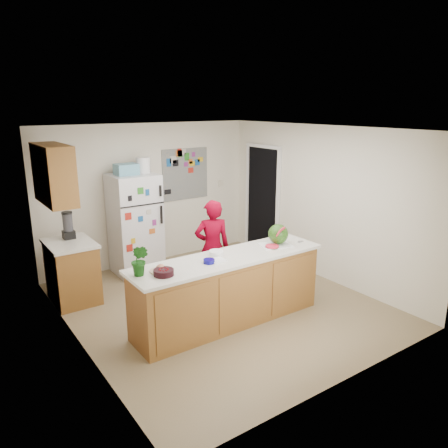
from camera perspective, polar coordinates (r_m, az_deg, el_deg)
floor at (r=6.46m, az=-0.56°, el=-10.49°), size 4.00×4.50×0.02m
wall_back at (r=7.94m, az=-9.81°, el=3.84°), size 4.00×0.02×2.50m
wall_left at (r=5.21m, az=-19.22°, el=-2.94°), size 0.02×4.50×2.50m
wall_right at (r=7.31m, az=12.58°, el=2.69°), size 0.02×4.50×2.50m
ceiling at (r=5.82m, az=-0.62°, el=12.43°), size 4.00×4.50×0.02m
doorway at (r=8.36m, az=5.10°, el=2.98°), size 0.03×0.85×2.04m
peninsula_base at (r=5.80m, az=0.59°, el=-8.76°), size 2.60×0.62×0.88m
peninsula_top at (r=5.62m, az=0.60°, el=-4.48°), size 2.68×0.70×0.04m
side_counter_base at (r=6.79m, az=-19.19°, el=-6.03°), size 0.60×0.80×0.86m
side_counter_top at (r=6.65m, az=-19.53°, el=-2.42°), size 0.64×0.84×0.04m
upper_cabinets at (r=6.34m, az=-21.37°, el=6.08°), size 0.35×1.00×0.80m
refrigerator at (r=7.52m, az=-11.53°, el=-0.04°), size 0.75×0.70×1.70m
fridge_top_bin at (r=7.29m, az=-12.66°, el=6.98°), size 0.35×0.28×0.18m
photo_collage at (r=8.21m, az=-5.08°, el=6.51°), size 0.95×0.01×0.95m
person at (r=6.57m, az=-1.54°, el=-3.08°), size 0.62×0.52×1.46m
blender_appliance at (r=6.77m, az=-19.71°, el=-0.26°), size 0.14×0.14×0.38m
cutting_board at (r=6.09m, az=6.75°, el=-2.75°), size 0.50×0.43×0.01m
watermelon at (r=6.10m, az=7.09°, el=-1.30°), size 0.28×0.28×0.28m
watermelon_slice at (r=5.98m, az=6.30°, el=-2.90°), size 0.18×0.18×0.02m
cherry_bowl at (r=5.06m, az=-7.88°, el=-6.28°), size 0.26×0.26×0.07m
white_bowl at (r=5.66m, az=-1.03°, el=-3.80°), size 0.19×0.19×0.06m
cobalt_bowl at (r=5.39m, az=-1.97°, el=-4.87°), size 0.17×0.17×0.05m
plate at (r=5.19m, az=-8.25°, el=-6.06°), size 0.31×0.31×0.02m
paper_towel at (r=5.46m, az=-0.90°, el=-4.76°), size 0.19×0.17×0.02m
keys at (r=6.30m, az=9.97°, el=-2.27°), size 0.08×0.04×0.01m
potted_plant at (r=5.04m, az=-10.94°, el=-4.68°), size 0.25×0.26×0.37m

